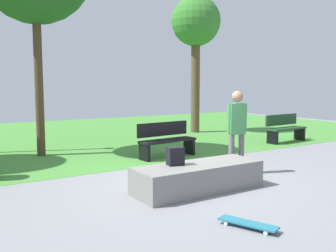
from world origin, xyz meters
TOP-DOWN VIEW (x-y plane):
  - ground_plane at (0.00, 0.00)m, footprint 28.00×28.00m
  - grass_lawn at (0.00, 7.76)m, footprint 26.60×12.48m
  - concrete_ledge at (-0.23, -0.70)m, footprint 2.40×0.84m
  - backpack_on_ledge at (-0.63, -0.54)m, footprint 0.31×0.25m
  - skater_watching at (1.20, -0.14)m, footprint 0.41×0.31m
  - skateboard_by_ledge at (-0.78, -2.49)m, footprint 0.47×0.82m
  - park_bench_near_lamppost at (5.74, 2.36)m, footprint 1.63×0.58m
  - park_bench_center_lawn at (0.98, 2.26)m, footprint 1.63×0.60m
  - tree_tall_oak at (4.79, 6.05)m, footprint 1.92×1.92m

SIDE VIEW (x-z plane):
  - ground_plane at x=0.00m, z-range 0.00..0.00m
  - grass_lawn at x=0.00m, z-range 0.00..0.01m
  - skateboard_by_ledge at x=-0.78m, z-range 0.02..0.10m
  - concrete_ledge at x=-0.23m, z-range 0.00..0.48m
  - park_bench_near_lamppost at x=5.74m, z-range 0.03..0.94m
  - park_bench_center_lawn at x=0.98m, z-range 0.03..0.94m
  - backpack_on_ledge at x=-0.63m, z-range 0.48..0.80m
  - skater_watching at x=1.20m, z-range 0.16..1.92m
  - tree_tall_oak at x=4.79m, z-range 1.55..6.88m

